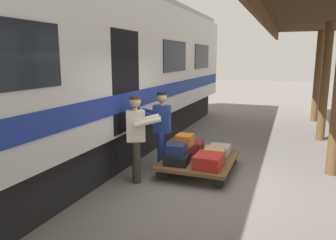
# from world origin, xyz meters

# --- Properties ---
(ground_plane) EXTENTS (60.00, 60.00, 0.00)m
(ground_plane) POSITION_xyz_m (0.00, 0.00, 0.00)
(ground_plane) COLOR slate
(train_car) EXTENTS (3.02, 16.41, 4.00)m
(train_car) POSITION_xyz_m (3.41, -0.00, 2.06)
(train_car) COLOR silver
(train_car) RESTS_ON ground_plane
(luggage_cart) EXTENTS (1.44, 1.81, 0.30)m
(luggage_cart) POSITION_xyz_m (0.57, -0.69, 0.26)
(luggage_cart) COLOR brown
(luggage_cart) RESTS_ON ground_plane
(suitcase_burgundy_valise) EXTENTS (0.57, 0.55, 0.22)m
(suitcase_burgundy_valise) POSITION_xyz_m (0.90, -1.18, 0.41)
(suitcase_burgundy_valise) COLOR maroon
(suitcase_burgundy_valise) RESTS_ON luggage_cart
(suitcase_gray_aluminum) EXTENTS (0.45, 0.54, 0.18)m
(suitcase_gray_aluminum) POSITION_xyz_m (0.25, -1.18, 0.39)
(suitcase_gray_aluminum) COLOR #9EA0A5
(suitcase_gray_aluminum) RESTS_ON luggage_cart
(suitcase_black_hardshell) EXTENTS (0.50, 0.53, 0.19)m
(suitcase_black_hardshell) POSITION_xyz_m (0.90, -0.19, 0.39)
(suitcase_black_hardshell) COLOR black
(suitcase_black_hardshell) RESTS_ON luggage_cart
(suitcase_red_plastic) EXTENTS (0.52, 0.60, 0.26)m
(suitcase_red_plastic) POSITION_xyz_m (0.25, -0.19, 0.43)
(suitcase_red_plastic) COLOR #AD231E
(suitcase_red_plastic) RESTS_ON luggage_cart
(suitcase_tan_vintage) EXTENTS (0.47, 0.64, 0.24)m
(suitcase_tan_vintage) POSITION_xyz_m (0.25, -0.69, 0.42)
(suitcase_tan_vintage) COLOR tan
(suitcase_tan_vintage) RESTS_ON luggage_cart
(suitcase_maroon_trunk) EXTENTS (0.45, 0.62, 0.27)m
(suitcase_maroon_trunk) POSITION_xyz_m (0.90, -0.69, 0.44)
(suitcase_maroon_trunk) COLOR maroon
(suitcase_maroon_trunk) RESTS_ON luggage_cart
(suitcase_orange_carryall) EXTENTS (0.36, 0.41, 0.23)m
(suitcase_orange_carryall) POSITION_xyz_m (0.90, -0.66, 0.68)
(suitcase_orange_carryall) COLOR #CC6B23
(suitcase_orange_carryall) RESTS_ON suitcase_maroon_trunk
(suitcase_navy_fabric) EXTENTS (0.37, 0.37, 0.22)m
(suitcase_navy_fabric) POSITION_xyz_m (0.93, -0.20, 0.60)
(suitcase_navy_fabric) COLOR navy
(suitcase_navy_fabric) RESTS_ON suitcase_black_hardshell
(porter_in_overalls) EXTENTS (0.71, 0.50, 1.70)m
(porter_in_overalls) POSITION_xyz_m (1.41, -0.59, 0.93)
(porter_in_overalls) COLOR navy
(porter_in_overalls) RESTS_ON ground_plane
(porter_by_door) EXTENTS (0.74, 0.62, 1.70)m
(porter_by_door) POSITION_xyz_m (1.59, 0.24, 0.93)
(porter_by_door) COLOR #332D28
(porter_by_door) RESTS_ON ground_plane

